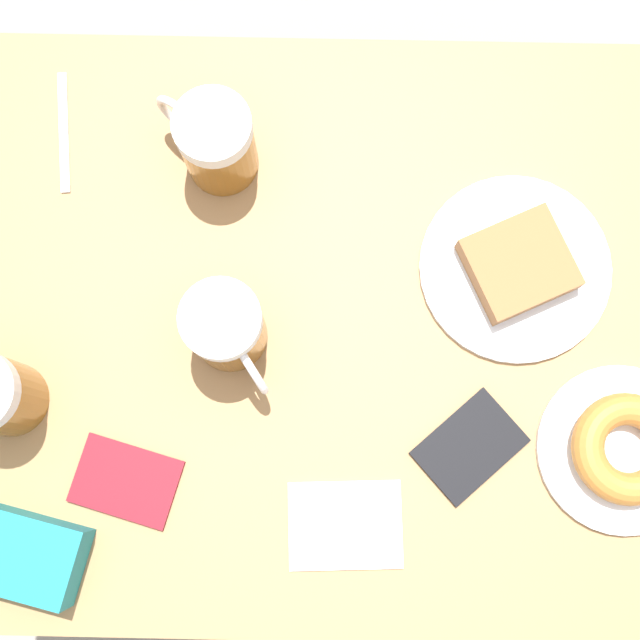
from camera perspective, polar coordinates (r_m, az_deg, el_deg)
ground_plane at (r=1.85m, az=0.00°, el=-3.83°), size 8.00×8.00×0.00m
table at (r=1.20m, az=0.00°, el=-0.63°), size 0.78×1.09×0.71m
plate_with_cake at (r=1.17m, az=12.31°, el=3.35°), size 0.25×0.25×0.04m
plate_with_donut at (r=1.17m, az=18.77°, el=-7.83°), size 0.21×0.21×0.05m
beer_mug_left at (r=1.14m, az=-6.88°, el=11.23°), size 0.11×0.13×0.14m
beer_mug_right at (r=1.08m, az=-6.18°, el=-0.58°), size 0.13×0.10×0.14m
napkin_folded at (r=1.13m, az=1.44°, el=-12.99°), size 0.11×0.14×0.00m
fork at (r=1.26m, az=-16.24°, el=11.47°), size 0.17×0.03×0.00m
passport_near_edge at (r=1.15m, az=-12.49°, el=-10.04°), size 0.12×0.15×0.01m
passport_far_edge at (r=1.14m, az=9.38°, el=-8.00°), size 0.15×0.15×0.01m
blue_pouch at (r=1.16m, az=-18.56°, el=-14.07°), size 0.12×0.15×0.06m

